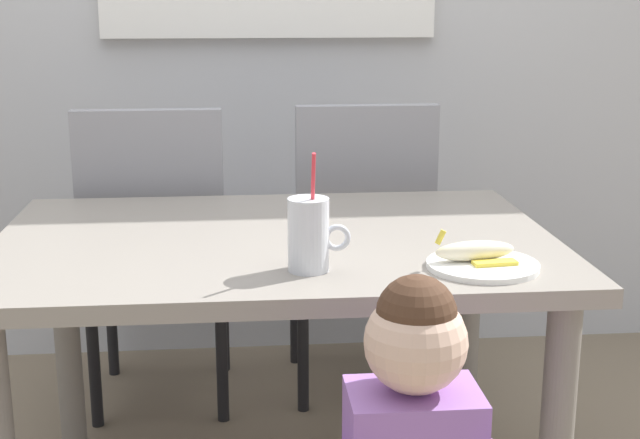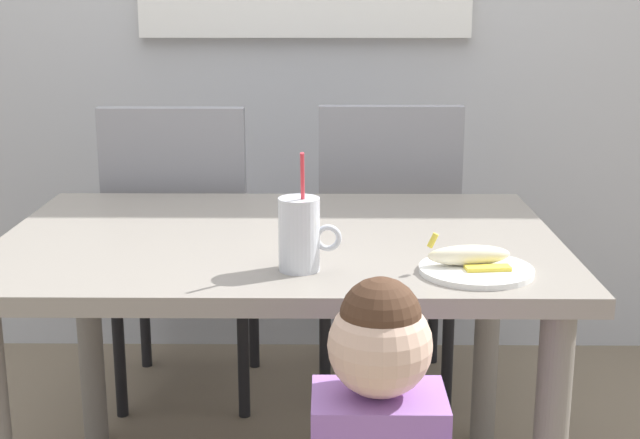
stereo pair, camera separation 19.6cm
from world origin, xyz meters
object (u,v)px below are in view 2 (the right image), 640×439
at_px(dining_table, 280,277).
at_px(peeled_banana, 470,256).
at_px(dining_chair_left, 183,239).
at_px(snack_plate, 476,270).
at_px(milk_cup, 300,238).
at_px(dining_chair_right, 386,235).

distance_m(dining_table, peeled_banana, 0.50).
relative_size(dining_chair_left, peeled_banana, 5.53).
relative_size(dining_chair_left, snack_plate, 4.17).
distance_m(dining_chair_left, snack_plate, 1.20).
height_order(milk_cup, peeled_banana, milk_cup).
relative_size(dining_chair_right, peeled_banana, 5.53).
relative_size(dining_table, snack_plate, 5.59).
height_order(dining_chair_left, peeled_banana, dining_chair_left).
relative_size(dining_table, peeled_banana, 7.41).
xyz_separation_m(dining_table, snack_plate, (0.41, -0.29, 0.11)).
xyz_separation_m(dining_chair_right, peeled_banana, (0.11, -0.95, 0.22)).
relative_size(dining_table, milk_cup, 5.18).
xyz_separation_m(dining_chair_right, snack_plate, (0.12, -0.97, 0.19)).
height_order(dining_chair_right, peeled_banana, dining_chair_right).
bearing_deg(peeled_banana, snack_plate, -50.94).
bearing_deg(milk_cup, dining_chair_right, 75.92).
bearing_deg(dining_chair_left, milk_cup, 113.43).
bearing_deg(dining_chair_left, dining_table, 117.82).
bearing_deg(peeled_banana, dining_table, 145.82).
distance_m(dining_chair_right, peeled_banana, 0.98).
height_order(snack_plate, peeled_banana, peeled_banana).
distance_m(dining_table, snack_plate, 0.51).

